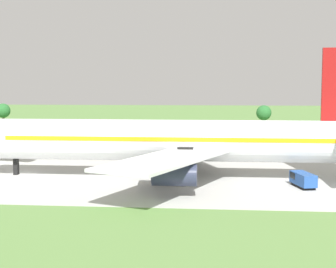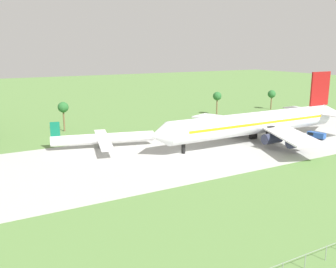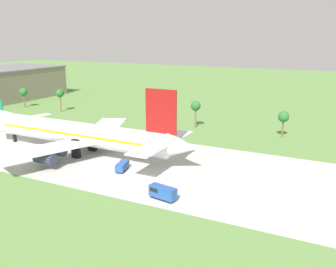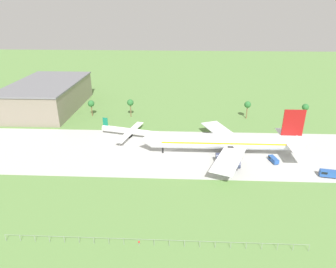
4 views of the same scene
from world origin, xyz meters
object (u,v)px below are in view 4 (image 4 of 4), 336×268
baggage_tug (328,173)px  no_stopping_sign (139,243)px  terminal_building (48,96)px  regional_aircraft (130,131)px  jet_airliner (227,142)px  fuel_truck (273,159)px

baggage_tug → no_stopping_sign: 74.55m
no_stopping_sign → terminal_building: terminal_building is taller
terminal_building → regional_aircraft: bearing=-35.1°
terminal_building → jet_airliner: bearing=-29.3°
fuel_truck → no_stopping_sign: size_ratio=3.36×
jet_airliner → baggage_tug: 39.04m
regional_aircraft → fuel_truck: bearing=-20.1°
terminal_building → fuel_truck: bearing=-27.8°
jet_airliner → baggage_tug: bearing=-25.5°
regional_aircraft → baggage_tug: bearing=-22.9°
regional_aircraft → baggage_tug: (78.36, -33.13, -1.16)m
no_stopping_sign → terminal_building: bearing=122.4°
fuel_truck → no_stopping_sign: bearing=-134.9°
baggage_tug → fuel_truck: bearing=147.8°
regional_aircraft → jet_airliner: bearing=-20.7°
jet_airliner → no_stopping_sign: 61.70m
jet_airliner → fuel_truck: bearing=-18.6°
jet_airliner → baggage_tug: jet_airliner is taller
jet_airliner → fuel_truck: 19.76m
regional_aircraft → terminal_building: (-55.88, 39.25, 5.41)m
baggage_tug → fuel_truck: baggage_tug is taller
jet_airliner → terminal_building: 113.79m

